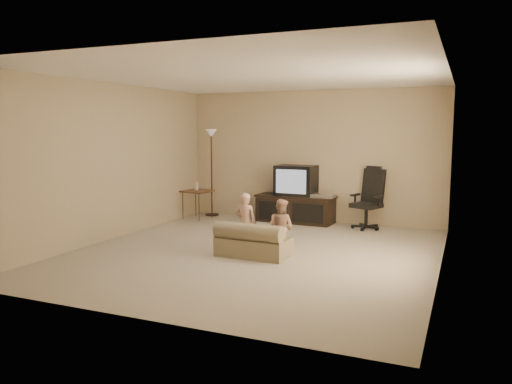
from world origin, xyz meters
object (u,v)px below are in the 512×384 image
Objects in this scene: tv_stand at (296,199)px; child_sofa at (252,243)px; side_table at (197,191)px; toddler_right at (281,227)px; floor_lamp at (211,153)px; toddler_left at (245,223)px; office_chair at (368,206)px.

child_sofa is (0.27, -2.71, -0.25)m from tv_stand.
tv_stand is at bearing 98.17° from child_sofa.
side_table is 3.30m from toddler_right.
floor_lamp is (0.10, 0.43, 0.74)m from side_table.
floor_lamp is 1.73× the size of child_sofa.
side_table is 0.95× the size of toddler_right.
toddler_right reaches higher than side_table.
tv_stand is 0.87× the size of floor_lamp.
toddler_left reaches higher than side_table.
tv_stand is at bearing -90.37° from toddler_left.
tv_stand is at bearing -58.76° from toddler_right.
floor_lamp is at bearing 129.76° from child_sofa.
toddler_right is (-0.78, -2.39, -0.00)m from office_chair.
tv_stand is 1.97m from side_table.
side_table is 3.23m from child_sofa.
office_chair is at bearing -90.63° from toddler_right.
side_table is (-1.94, -0.38, 0.09)m from tv_stand.
toddler_right is at bearing -45.96° from floor_lamp.
toddler_left is (0.10, -2.56, -0.02)m from tv_stand.
tv_stand is 1.93× the size of toddler_right.
toddler_left is (2.03, -2.18, -0.11)m from side_table.
office_chair reaches higher than child_sofa.
tv_stand is at bearing -1.83° from floor_lamp.
tv_stand is 1.51× the size of child_sofa.
office_chair is (1.39, -0.08, -0.05)m from tv_stand.
side_table is (-3.32, -0.30, 0.14)m from office_chair.
floor_lamp is at bearing -56.03° from toddler_left.
floor_lamp reaches higher than toddler_left.
child_sofa is 1.28× the size of toddler_right.
side_table is at bearing -22.03° from toddler_right.
child_sofa is 1.17× the size of toddler_left.
floor_lamp is at bearing -28.51° from toddler_right.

